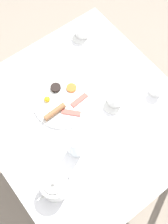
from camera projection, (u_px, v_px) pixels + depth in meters
ground_plane at (84, 161)px, 2.18m from camera, size 8.00×8.00×0.00m
table at (84, 121)px, 1.56m from camera, size 0.99×0.92×0.77m
breakfast_plate at (62, 101)px, 1.51m from camera, size 0.30×0.30×0.04m
teapot_near at (55, 186)px, 1.29m from camera, size 0.12×0.20×0.12m
teacup_with_saucer_left at (115, 99)px, 1.49m from camera, size 0.14×0.14×0.07m
teacup_with_saucer_right at (83, 31)px, 1.67m from camera, size 0.14×0.14×0.07m
water_glass_tall at (76, 145)px, 1.34m from camera, size 0.07×0.07×0.14m
creamer_jug at (156, 89)px, 1.51m from camera, size 0.09×0.06×0.06m
fork_by_plate at (139, 169)px, 1.37m from camera, size 0.13×0.12×0.00m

